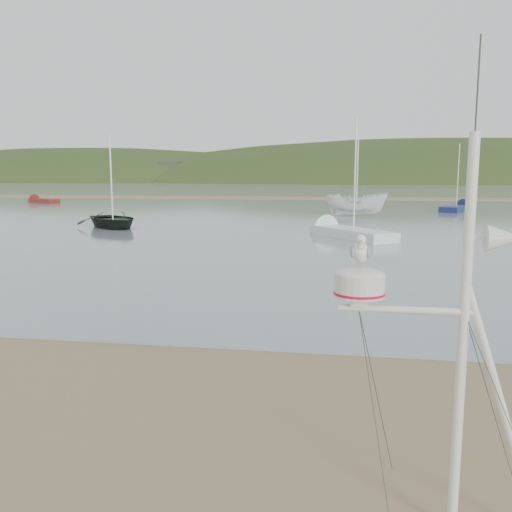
# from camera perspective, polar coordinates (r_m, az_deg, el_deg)

# --- Properties ---
(ground) EXTENTS (560.00, 560.00, 0.00)m
(ground) POSITION_cam_1_polar(r_m,az_deg,el_deg) (7.86, -20.33, -17.85)
(ground) COLOR #796446
(ground) RESTS_ON ground
(water) EXTENTS (560.00, 256.00, 0.04)m
(water) POSITION_cam_1_polar(r_m,az_deg,el_deg) (138.16, 7.74, 7.18)
(water) COLOR gray
(water) RESTS_ON ground
(sandbar) EXTENTS (560.00, 7.00, 0.07)m
(sandbar) POSITION_cam_1_polar(r_m,az_deg,el_deg) (76.23, 6.49, 6.09)
(sandbar) COLOR #796446
(sandbar) RESTS_ON water
(hill_ridge) EXTENTS (620.00, 180.00, 80.00)m
(hill_ridge) POSITION_cam_1_polar(r_m,az_deg,el_deg) (242.64, 12.68, 2.99)
(hill_ridge) COLOR #233716
(hill_ridge) RESTS_ON ground
(far_cottages) EXTENTS (294.40, 6.30, 8.00)m
(far_cottages) POSITION_cam_1_polar(r_m,az_deg,el_deg) (202.07, 9.12, 8.73)
(far_cottages) COLOR silver
(far_cottages) RESTS_ON ground
(mast_rig) EXTENTS (2.05, 2.19, 4.62)m
(mast_rig) POSITION_cam_1_polar(r_m,az_deg,el_deg) (5.62, 19.98, -16.29)
(mast_rig) COLOR silver
(mast_rig) RESTS_ON ground
(boat_dark) EXTENTS (3.27, 3.22, 4.98)m
(boat_dark) POSITION_cam_1_polar(r_m,az_deg,el_deg) (35.39, -14.96, 6.92)
(boat_dark) COLOR black
(boat_dark) RESTS_ON water
(boat_white) EXTENTS (1.99, 1.94, 4.92)m
(boat_white) POSITION_cam_1_polar(r_m,az_deg,el_deg) (44.69, 10.59, 7.33)
(boat_white) COLOR silver
(boat_white) RESTS_ON water
(sailboat_blue_far) EXTENTS (4.46, 6.63, 6.60)m
(sailboat_blue_far) POSITION_cam_1_polar(r_m,az_deg,el_deg) (54.20, 20.83, 4.80)
(sailboat_blue_far) COLOR #142147
(sailboat_blue_far) RESTS_ON ground
(sailboat_white_near) EXTENTS (5.54, 6.58, 6.92)m
(sailboat_white_near) POSITION_cam_1_polar(r_m,az_deg,el_deg) (30.64, 8.12, 2.72)
(sailboat_white_near) COLOR silver
(sailboat_white_near) RESTS_ON ground
(dinghy_red_far) EXTENTS (5.87, 4.18, 1.44)m
(dinghy_red_far) POSITION_cam_1_polar(r_m,az_deg,el_deg) (69.52, -22.02, 5.45)
(dinghy_red_far) COLOR maroon
(dinghy_red_far) RESTS_ON ground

